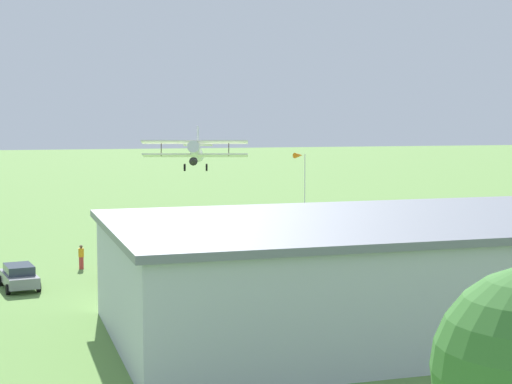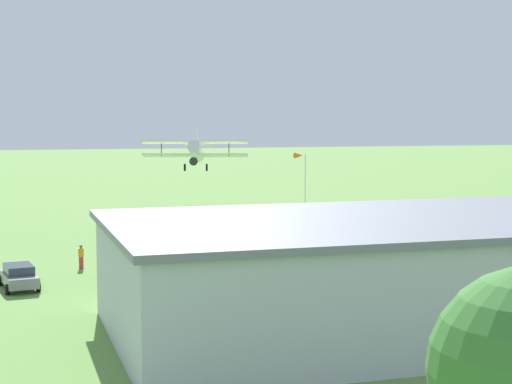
# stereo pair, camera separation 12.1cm
# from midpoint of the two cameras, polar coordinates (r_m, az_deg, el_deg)

# --- Properties ---
(ground_plane) EXTENTS (400.00, 400.00, 0.00)m
(ground_plane) POSITION_cam_midpoint_polar(r_m,az_deg,el_deg) (77.09, 0.91, -2.74)
(ground_plane) COLOR #608C42
(hangar) EXTENTS (36.45, 16.90, 5.63)m
(hangar) POSITION_cam_midpoint_polar(r_m,az_deg,el_deg) (44.39, 13.67, -5.10)
(hangar) COLOR #B7BCC6
(hangar) RESTS_ON ground_plane
(biplane) EXTENTS (9.26, 6.93, 3.91)m
(biplane) POSITION_cam_midpoint_polar(r_m,az_deg,el_deg) (72.16, -4.20, 2.83)
(biplane) COLOR silver
(car_orange) EXTENTS (2.09, 4.55, 1.70)m
(car_orange) POSITION_cam_midpoint_polar(r_m,az_deg,el_deg) (54.92, -8.63, -5.11)
(car_orange) COLOR orange
(car_orange) RESTS_ON ground_plane
(car_grey) EXTENTS (2.62, 4.59, 1.51)m
(car_grey) POSITION_cam_midpoint_polar(r_m,az_deg,el_deg) (53.82, -15.95, -5.55)
(car_grey) COLOR slate
(car_grey) RESTS_ON ground_plane
(person_near_hangar_door) EXTENTS (0.52, 0.52, 1.60)m
(person_near_hangar_door) POSITION_cam_midpoint_polar(r_m,az_deg,el_deg) (60.61, -3.97, -4.17)
(person_near_hangar_door) COLOR navy
(person_near_hangar_door) RESTS_ON ground_plane
(person_by_parked_cars) EXTENTS (0.54, 0.54, 1.68)m
(person_by_parked_cars) POSITION_cam_midpoint_polar(r_m,az_deg,el_deg) (57.63, -3.61, -4.61)
(person_by_parked_cars) COLOR #33723F
(person_by_parked_cars) RESTS_ON ground_plane
(person_at_fence_line) EXTENTS (0.50, 0.50, 1.70)m
(person_at_fence_line) POSITION_cam_midpoint_polar(r_m,az_deg,el_deg) (59.64, -11.92, -4.37)
(person_at_fence_line) COLOR #B23333
(person_at_fence_line) RESTS_ON ground_plane
(windsock) EXTENTS (1.47, 1.19, 6.76)m
(windsock) POSITION_cam_midpoint_polar(r_m,az_deg,el_deg) (89.67, 2.97, 2.18)
(windsock) COLOR silver
(windsock) RESTS_ON ground_plane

